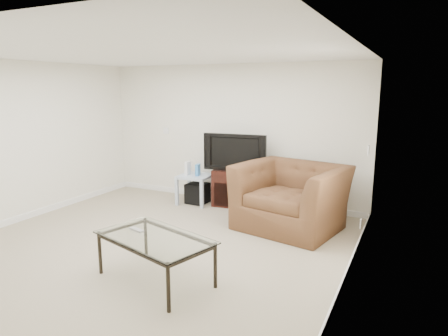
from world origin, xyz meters
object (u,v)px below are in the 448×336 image
at_px(coffee_table, 155,259).
at_px(side_table, 195,189).
at_px(tv_stand, 237,187).
at_px(subwoofer, 198,193).
at_px(recliner, 291,186).
at_px(television, 237,152).

bearing_deg(coffee_table, side_table, 111.68).
height_order(tv_stand, coffee_table, tv_stand).
bearing_deg(subwoofer, recliner, -15.32).
distance_m(recliner, coffee_table, 2.47).
relative_size(television, recliner, 0.71).
height_order(tv_stand, television, television).
bearing_deg(tv_stand, subwoofer, -170.55).
distance_m(television, coffee_table, 3.10).
bearing_deg(side_table, subwoofer, 37.58).
relative_size(tv_stand, television, 0.75).
bearing_deg(coffee_table, recliner, 70.11).
xyz_separation_m(side_table, coffee_table, (1.11, -2.79, -0.01)).
bearing_deg(side_table, tv_stand, 17.54).
bearing_deg(subwoofer, side_table, -142.42).
xyz_separation_m(tv_stand, coffee_table, (0.38, -3.02, -0.08)).
distance_m(side_table, coffee_table, 3.00).
height_order(side_table, recliner, recliner).
distance_m(subwoofer, coffee_table, 3.02).
height_order(tv_stand, side_table, tv_stand).
bearing_deg(television, side_table, -170.11).
height_order(side_table, coffee_table, side_table).
height_order(television, subwoofer, television).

